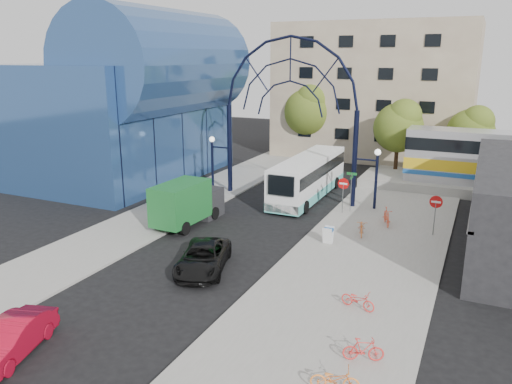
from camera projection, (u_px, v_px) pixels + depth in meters
The scene contains 22 objects.
ground at pixel (191, 267), 26.05m from camera, with size 120.00×120.00×0.00m, color black.
sidewalk_east at pixel (361, 264), 26.30m from camera, with size 8.00×56.00×0.12m, color gray.
plaza_west at pixel (156, 217), 33.91m from camera, with size 5.00×50.00×0.12m, color gray.
gateway_arch at pixel (290, 86), 36.05m from camera, with size 13.64×0.44×12.10m.
stop_sign at pixel (343, 187), 34.09m from camera, with size 0.80×0.07×2.50m.
do_not_enter_sign at pixel (436, 206), 29.83m from camera, with size 0.76×0.07×2.48m.
street_name_sign at pixel (351, 184), 34.41m from camera, with size 0.70×0.70×2.80m.
sandwich_board at pixel (328, 233), 28.82m from camera, with size 0.55×0.61×0.99m.
transit_hall at pixel (130, 103), 43.60m from camera, with size 16.50×18.00×14.50m.
apartment_block at pixel (376, 91), 54.01m from camera, with size 20.00×12.10×14.00m.
tree_north_a at pixel (400, 125), 45.06m from camera, with size 4.48×4.48×7.00m.
tree_north_b at pixel (309, 109), 52.43m from camera, with size 5.12×5.12×8.00m.
tree_north_c at pixel (472, 130), 44.47m from camera, with size 4.16×4.16×6.50m.
city_bus at pixel (309, 176), 38.54m from camera, with size 2.73×11.47×3.14m.
green_truck at pixel (188, 203), 32.30m from camera, with size 2.43×5.86×2.91m.
black_suv at pixel (203, 258), 25.46m from camera, with size 2.26×4.90×1.36m, color black.
red_sedan at pixel (12, 339), 18.18m from camera, with size 1.43×4.09×1.35m, color #B10A23.
bike_near_a at pixel (362, 227), 30.28m from camera, with size 0.63×1.81×0.95m, color orange.
bike_near_b at pixel (387, 217), 31.97m from camera, with size 0.53×1.86×1.12m, color #F15130.
bike_far_a at pixel (358, 300), 21.40m from camera, with size 0.54×1.56×0.82m, color #F63631.
bike_far_b at pixel (363, 350), 17.71m from camera, with size 0.42×1.48×0.89m, color red.
bike_far_c at pixel (335, 379), 16.13m from camera, with size 0.56×1.60×0.84m, color orange.
Camera 1 is at (13.20, -20.44, 10.64)m, focal length 35.00 mm.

